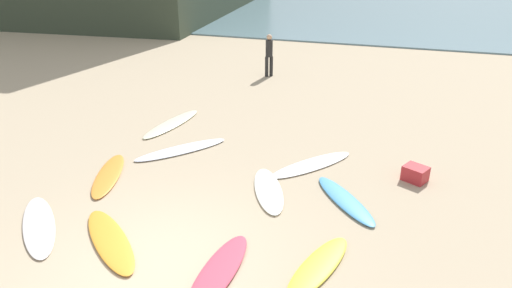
{
  "coord_description": "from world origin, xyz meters",
  "views": [
    {
      "loc": [
        3.49,
        -5.44,
        5.12
      ],
      "look_at": [
        0.28,
        4.65,
        0.3
      ],
      "focal_mm": 31.8,
      "sensor_mm": 36.0,
      "label": 1
    }
  ],
  "objects_px": {
    "beachgoer_near": "(269,53)",
    "surfboard_8": "(110,240)",
    "surfboard_0": "(109,175)",
    "surfboard_5": "(345,200)",
    "surfboard_3": "(181,150)",
    "surfboard_7": "(219,271)",
    "beach_cooler": "(415,174)",
    "surfboard_4": "(172,124)",
    "surfboard_6": "(39,225)",
    "surfboard_1": "(268,190)",
    "surfboard_2": "(319,266)",
    "surfboard_9": "(312,164)"
  },
  "relations": [
    {
      "from": "surfboard_0",
      "to": "surfboard_5",
      "type": "xyz_separation_m",
      "value": [
        5.46,
        0.56,
        0.0
      ]
    },
    {
      "from": "surfboard_9",
      "to": "surfboard_2",
      "type": "bearing_deg",
      "value": -38.46
    },
    {
      "from": "surfboard_2",
      "to": "surfboard_5",
      "type": "bearing_deg",
      "value": 103.73
    },
    {
      "from": "surfboard_1",
      "to": "surfboard_7",
      "type": "xyz_separation_m",
      "value": [
        -0.04,
        -2.84,
        0.01
      ]
    },
    {
      "from": "beachgoer_near",
      "to": "beach_cooler",
      "type": "relative_size",
      "value": 3.3
    },
    {
      "from": "surfboard_3",
      "to": "surfboard_7",
      "type": "bearing_deg",
      "value": -16.35
    },
    {
      "from": "surfboard_2",
      "to": "beach_cooler",
      "type": "distance_m",
      "value": 4.03
    },
    {
      "from": "surfboard_1",
      "to": "surfboard_5",
      "type": "distance_m",
      "value": 1.68
    },
    {
      "from": "surfboard_3",
      "to": "beach_cooler",
      "type": "bearing_deg",
      "value": 42.03
    },
    {
      "from": "surfboard_9",
      "to": "surfboard_5",
      "type": "bearing_deg",
      "value": -16.7
    },
    {
      "from": "surfboard_6",
      "to": "surfboard_5",
      "type": "bearing_deg",
      "value": -17.72
    },
    {
      "from": "surfboard_0",
      "to": "surfboard_1",
      "type": "xyz_separation_m",
      "value": [
        3.78,
        0.48,
        -0.0
      ]
    },
    {
      "from": "surfboard_6",
      "to": "beach_cooler",
      "type": "xyz_separation_m",
      "value": [
        6.97,
        4.17,
        0.15
      ]
    },
    {
      "from": "surfboard_3",
      "to": "surfboard_9",
      "type": "xyz_separation_m",
      "value": [
        3.46,
        0.2,
        -0.0
      ]
    },
    {
      "from": "surfboard_3",
      "to": "surfboard_4",
      "type": "xyz_separation_m",
      "value": [
        -1.09,
        1.58,
        0.0
      ]
    },
    {
      "from": "surfboard_0",
      "to": "surfboard_8",
      "type": "distance_m",
      "value": 2.64
    },
    {
      "from": "surfboard_2",
      "to": "beachgoer_near",
      "type": "xyz_separation_m",
      "value": [
        -4.09,
        11.09,
        0.9
      ]
    },
    {
      "from": "surfboard_0",
      "to": "beachgoer_near",
      "type": "bearing_deg",
      "value": -118.16
    },
    {
      "from": "surfboard_3",
      "to": "surfboard_5",
      "type": "distance_m",
      "value": 4.63
    },
    {
      "from": "beachgoer_near",
      "to": "surfboard_8",
      "type": "bearing_deg",
      "value": -128.63
    },
    {
      "from": "surfboard_0",
      "to": "surfboard_3",
      "type": "distance_m",
      "value": 2.07
    },
    {
      "from": "surfboard_5",
      "to": "beachgoer_near",
      "type": "relative_size",
      "value": 1.27
    },
    {
      "from": "surfboard_2",
      "to": "surfboard_9",
      "type": "relative_size",
      "value": 0.79
    },
    {
      "from": "surfboard_5",
      "to": "surfboard_8",
      "type": "bearing_deg",
      "value": 176.41
    },
    {
      "from": "surfboard_7",
      "to": "beach_cooler",
      "type": "height_order",
      "value": "beach_cooler"
    },
    {
      "from": "surfboard_6",
      "to": "beachgoer_near",
      "type": "bearing_deg",
      "value": 39.55
    },
    {
      "from": "surfboard_2",
      "to": "beachgoer_near",
      "type": "height_order",
      "value": "beachgoer_near"
    },
    {
      "from": "surfboard_7",
      "to": "beach_cooler",
      "type": "bearing_deg",
      "value": -123.0
    },
    {
      "from": "surfboard_2",
      "to": "surfboard_3",
      "type": "xyz_separation_m",
      "value": [
        -4.32,
        3.54,
        -0.01
      ]
    },
    {
      "from": "surfboard_7",
      "to": "surfboard_8",
      "type": "relative_size",
      "value": 0.91
    },
    {
      "from": "surfboard_1",
      "to": "surfboard_2",
      "type": "relative_size",
      "value": 1.05
    },
    {
      "from": "surfboard_4",
      "to": "surfboard_6",
      "type": "distance_m",
      "value": 5.56
    },
    {
      "from": "surfboard_7",
      "to": "surfboard_8",
      "type": "bearing_deg",
      "value": -2.12
    },
    {
      "from": "surfboard_3",
      "to": "surfboard_8",
      "type": "relative_size",
      "value": 1.12
    },
    {
      "from": "surfboard_8",
      "to": "surfboard_9",
      "type": "distance_m",
      "value": 5.12
    },
    {
      "from": "surfboard_3",
      "to": "surfboard_4",
      "type": "relative_size",
      "value": 0.99
    },
    {
      "from": "surfboard_4",
      "to": "beachgoer_near",
      "type": "distance_m",
      "value": 6.18
    },
    {
      "from": "surfboard_1",
      "to": "surfboard_8",
      "type": "xyz_separation_m",
      "value": [
        -2.28,
        -2.65,
        0.01
      ]
    },
    {
      "from": "surfboard_6",
      "to": "surfboard_7",
      "type": "xyz_separation_m",
      "value": [
        3.84,
        -0.18,
        0.01
      ]
    },
    {
      "from": "surfboard_5",
      "to": "surfboard_9",
      "type": "bearing_deg",
      "value": 86.41
    },
    {
      "from": "surfboard_5",
      "to": "beach_cooler",
      "type": "bearing_deg",
      "value": 7.15
    },
    {
      "from": "beachgoer_near",
      "to": "surfboard_4",
      "type": "bearing_deg",
      "value": -142.46
    },
    {
      "from": "surfboard_9",
      "to": "beach_cooler",
      "type": "height_order",
      "value": "beach_cooler"
    },
    {
      "from": "surfboard_6",
      "to": "surfboard_7",
      "type": "height_order",
      "value": "surfboard_7"
    },
    {
      "from": "surfboard_2",
      "to": "surfboard_3",
      "type": "relative_size",
      "value": 0.76
    },
    {
      "from": "surfboard_1",
      "to": "beachgoer_near",
      "type": "distance_m",
      "value": 9.29
    },
    {
      "from": "beachgoer_near",
      "to": "surfboard_7",
      "type": "bearing_deg",
      "value": -117.91
    },
    {
      "from": "surfboard_3",
      "to": "surfboard_5",
      "type": "bearing_deg",
      "value": 24.6
    },
    {
      "from": "surfboard_0",
      "to": "surfboard_8",
      "type": "relative_size",
      "value": 0.96
    },
    {
      "from": "surfboard_0",
      "to": "surfboard_5",
      "type": "bearing_deg",
      "value": 165.12
    }
  ]
}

